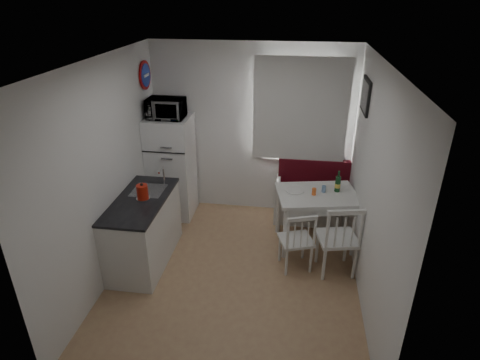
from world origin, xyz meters
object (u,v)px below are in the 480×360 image
object	(u,v)px
dining_table	(317,199)
chair_left	(296,236)
kettle	(142,192)
wine_bottle	(338,181)
kitchen_counter	(144,230)
microwave	(166,108)
bench	(317,201)
chair_right	(339,234)
fridge	(172,167)

from	to	relation	value
dining_table	chair_left	world-z (taller)	chair_left
dining_table	chair_left	bearing A→B (deg)	-122.27
kettle	wine_bottle	world-z (taller)	kettle
kitchen_counter	kettle	distance (m)	0.56
microwave	wine_bottle	size ratio (longest dim) A/B	1.75
bench	chair_left	size ratio (longest dim) A/B	2.63
chair_left	wine_bottle	size ratio (longest dim) A/B	1.66
chair_right	wine_bottle	size ratio (longest dim) A/B	1.84
dining_table	microwave	xyz separation A→B (m)	(-2.17, 0.51, 1.02)
microwave	chair_right	bearing A→B (deg)	-25.94
chair_right	fridge	xyz separation A→B (m)	(-2.42, 1.23, 0.17)
kettle	kitchen_counter	bearing A→B (deg)	161.90
fridge	wine_bottle	size ratio (longest dim) A/B	5.30
bench	kitchen_counter	bearing A→B (deg)	-148.95
dining_table	kettle	bearing A→B (deg)	-173.17
chair_left	fridge	world-z (taller)	fridge
fridge	microwave	bearing A→B (deg)	-90.00
chair_right	bench	bearing A→B (deg)	86.32
dining_table	wine_bottle	size ratio (longest dim) A/B	3.95
bench	chair_left	bearing A→B (deg)	-103.20
wine_bottle	dining_table	bearing A→B (deg)	-158.97
fridge	kettle	world-z (taller)	fridge
kitchen_counter	fridge	world-z (taller)	fridge
bench	dining_table	world-z (taller)	bench
bench	microwave	bearing A→B (deg)	-175.90
chair_right	microwave	world-z (taller)	microwave
bench	microwave	distance (m)	2.64
bench	dining_table	xyz separation A→B (m)	(-0.06, -0.67, 0.39)
dining_table	kitchen_counter	bearing A→B (deg)	-173.94
dining_table	chair_right	size ratio (longest dim) A/B	2.15
chair_right	wine_bottle	bearing A→B (deg)	77.49
fridge	microwave	xyz separation A→B (m)	(0.00, -0.05, 0.93)
fridge	wine_bottle	world-z (taller)	fridge
chair_right	microwave	size ratio (longest dim) A/B	1.05
kitchen_counter	kettle	world-z (taller)	kitchen_counter
kitchen_counter	dining_table	distance (m)	2.31
bench	chair_left	xyz separation A→B (m)	(-0.31, -1.32, 0.21)
kitchen_counter	chair_left	world-z (taller)	kitchen_counter
chair_left	chair_right	xyz separation A→B (m)	(0.50, -0.02, 0.10)
dining_table	wine_bottle	xyz separation A→B (m)	(0.26, 0.10, 0.24)
kettle	wine_bottle	bearing A→B (deg)	18.54
chair_right	kettle	xyz separation A→B (m)	(-2.39, -0.03, 0.40)
chair_right	kettle	bearing A→B (deg)	169.03
chair_left	microwave	xyz separation A→B (m)	(-1.92, 1.16, 1.20)
kitchen_counter	wine_bottle	size ratio (longest dim) A/B	4.45
dining_table	wine_bottle	distance (m)	0.37
dining_table	fridge	distance (m)	2.24
kitchen_counter	kettle	xyz separation A→B (m)	(0.05, -0.02, 0.56)
dining_table	fridge	bearing A→B (deg)	154.23
kitchen_counter	wine_bottle	distance (m)	2.62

